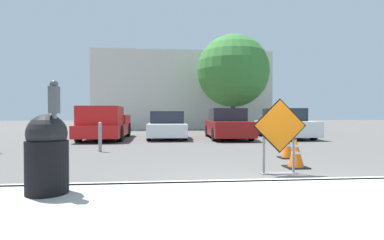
{
  "coord_description": "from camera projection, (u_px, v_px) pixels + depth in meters",
  "views": [
    {
      "loc": [
        -1.81,
        -4.81,
        1.23
      ],
      "look_at": [
        -0.14,
        13.29,
        0.89
      ],
      "focal_mm": 28.0,
      "sensor_mm": 36.0,
      "label": 1
    }
  ],
  "objects": [
    {
      "name": "ground_plane",
      "position": [
        201.0,
        139.0,
        14.93
      ],
      "size": [
        96.0,
        96.0,
        0.0
      ],
      "primitive_type": "plane",
      "color": "#565451"
    },
    {
      "name": "sidewalk_strip",
      "position": [
        312.0,
        208.0,
        3.69
      ],
      "size": [
        23.15,
        2.58,
        0.14
      ],
      "color": "#ADAAA3",
      "rests_on": "ground_plane"
    },
    {
      "name": "curb_lip",
      "position": [
        274.0,
        184.0,
        4.98
      ],
      "size": [
        23.15,
        0.2,
        0.14
      ],
      "color": "#ADAAA3",
      "rests_on": "ground_plane"
    },
    {
      "name": "road_closed_sign",
      "position": [
        280.0,
        132.0,
        6.12
      ],
      "size": [
        1.12,
        0.2,
        1.56
      ],
      "color": "black",
      "rests_on": "ground_plane"
    },
    {
      "name": "traffic_cone_nearest",
      "position": [
        296.0,
        153.0,
        6.89
      ],
      "size": [
        0.49,
        0.49,
        0.68
      ],
      "color": "black",
      "rests_on": "ground_plane"
    },
    {
      "name": "traffic_cone_second",
      "position": [
        287.0,
        146.0,
        8.4
      ],
      "size": [
        0.44,
        0.44,
        0.71
      ],
      "color": "black",
      "rests_on": "ground_plane"
    },
    {
      "name": "pickup_truck",
      "position": [
        104.0,
        125.0,
        14.57
      ],
      "size": [
        2.08,
        5.25,
        1.6
      ],
      "rotation": [
        0.0,
        0.0,
        3.15
      ],
      "color": "red",
      "rests_on": "ground_plane"
    },
    {
      "name": "parked_car_nearest",
      "position": [
        167.0,
        126.0,
        15.35
      ],
      "size": [
        1.95,
        4.19,
        1.39
      ],
      "rotation": [
        0.0,
        0.0,
        3.13
      ],
      "color": "white",
      "rests_on": "ground_plane"
    },
    {
      "name": "parked_car_second",
      "position": [
        227.0,
        125.0,
        15.29
      ],
      "size": [
        2.04,
        4.75,
        1.54
      ],
      "rotation": [
        0.0,
        0.0,
        3.11
      ],
      "color": "maroon",
      "rests_on": "ground_plane"
    },
    {
      "name": "parked_car_third",
      "position": [
        285.0,
        125.0,
        15.6
      ],
      "size": [
        2.02,
        4.21,
        1.54
      ],
      "rotation": [
        0.0,
        0.0,
        3.17
      ],
      "color": "white",
      "rests_on": "ground_plane"
    },
    {
      "name": "trash_bin",
      "position": [
        47.0,
        154.0,
        4.1
      ],
      "size": [
        0.56,
        0.56,
        1.09
      ],
      "color": "black",
      "rests_on": "sidewalk_strip"
    },
    {
      "name": "bollard_nearest",
      "position": [
        100.0,
        136.0,
        9.83
      ],
      "size": [
        0.12,
        0.12,
        0.98
      ],
      "color": "gray",
      "rests_on": "ground_plane"
    },
    {
      "name": "bollard_second",
      "position": [
        49.0,
        136.0,
        9.68
      ],
      "size": [
        0.12,
        0.12,
        1.0
      ],
      "color": "gray",
      "rests_on": "ground_plane"
    },
    {
      "name": "parking_meter",
      "position": [
        54.0,
        117.0,
        4.04
      ],
      "size": [
        0.11,
        0.15,
        1.55
      ],
      "color": "#59595B",
      "rests_on": "sidewalk_strip"
    },
    {
      "name": "building_facade_backdrop",
      "position": [
        182.0,
        92.0,
        26.86
      ],
      "size": [
        14.91,
        5.0,
        6.52
      ],
      "color": "beige",
      "rests_on": "ground_plane"
    },
    {
      "name": "street_tree_behind_lot",
      "position": [
        233.0,
        71.0,
        21.17
      ],
      "size": [
        5.1,
        5.1,
        6.86
      ],
      "color": "#513823",
      "rests_on": "ground_plane"
    }
  ]
}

